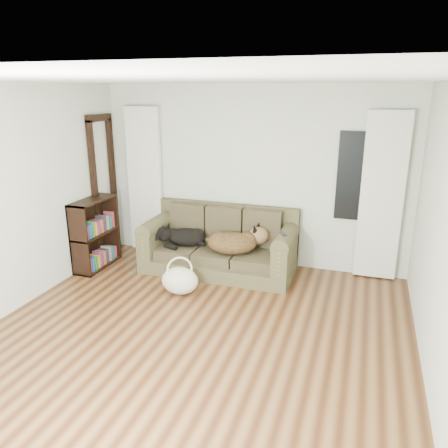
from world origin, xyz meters
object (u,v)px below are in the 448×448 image
(dog_black_lab, at_px, (184,236))
(tote_bag, at_px, (180,282))
(dog_shepherd, at_px, (235,243))
(sofa, at_px, (219,241))
(bookshelf, at_px, (95,234))

(dog_black_lab, xyz_separation_m, tote_bag, (0.28, -0.81, -0.32))
(dog_black_lab, height_order, dog_shepherd, dog_shepherd)
(sofa, relative_size, bookshelf, 2.10)
(tote_bag, relative_size, bookshelf, 0.47)
(sofa, relative_size, dog_shepherd, 3.00)
(dog_black_lab, relative_size, tote_bag, 1.22)
(sofa, distance_m, bookshelf, 1.81)
(sofa, bearing_deg, dog_shepherd, -18.10)
(dog_black_lab, distance_m, tote_bag, 0.92)
(dog_black_lab, height_order, tote_bag, dog_black_lab)
(tote_bag, height_order, bookshelf, bookshelf)
(sofa, xyz_separation_m, bookshelf, (-1.76, -0.41, 0.05))
(sofa, height_order, bookshelf, bookshelf)
(bookshelf, bearing_deg, dog_black_lab, 19.61)
(dog_shepherd, bearing_deg, bookshelf, -3.06)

